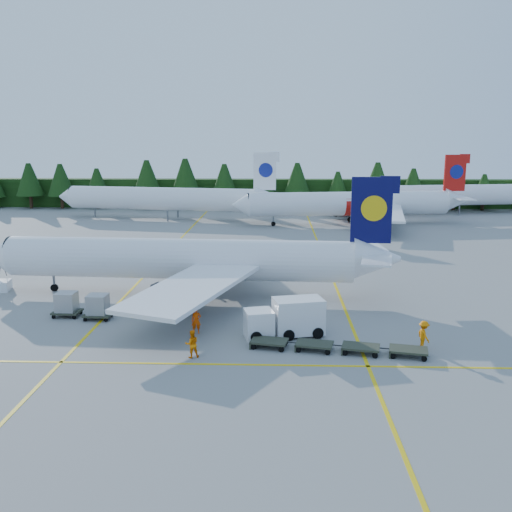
{
  "coord_description": "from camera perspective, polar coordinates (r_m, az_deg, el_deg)",
  "views": [
    {
      "loc": [
        0.01,
        -40.68,
        14.3
      ],
      "look_at": [
        -1.85,
        12.09,
        3.5
      ],
      "focal_mm": 40.0,
      "sensor_mm": 36.0,
      "label": 1
    }
  ],
  "objects": [
    {
      "name": "ground",
      "position": [
        43.12,
        1.91,
        -7.82
      ],
      "size": [
        320.0,
        320.0,
        0.0
      ],
      "primitive_type": "plane",
      "color": "gray",
      "rests_on": "ground"
    },
    {
      "name": "taxi_stripe_a",
      "position": [
        63.89,
        -10.71,
        -1.57
      ],
      "size": [
        0.25,
        120.0,
        0.01
      ],
      "primitive_type": "cube",
      "color": "yellow",
      "rests_on": "ground"
    },
    {
      "name": "taxi_stripe_b",
      "position": [
        62.63,
        7.45,
        -1.73
      ],
      "size": [
        0.25,
        120.0,
        0.01
      ],
      "primitive_type": "cube",
      "color": "yellow",
      "rests_on": "ground"
    },
    {
      "name": "taxi_stripe_cross",
      "position": [
        37.51,
        1.88,
        -10.85
      ],
      "size": [
        80.0,
        0.25,
        0.01
      ],
      "primitive_type": "cube",
      "color": "yellow",
      "rests_on": "ground"
    },
    {
      "name": "treeline_hedge",
      "position": [
        123.2,
        2.01,
        6.29
      ],
      "size": [
        220.0,
        4.0,
        6.0
      ],
      "primitive_type": "cube",
      "color": "black",
      "rests_on": "ground"
    },
    {
      "name": "airliner_navy",
      "position": [
        53.71,
        -8.39,
        -0.34
      ],
      "size": [
        38.17,
        31.35,
        11.09
      ],
      "rotation": [
        0.0,
        0.0,
        -0.06
      ],
      "color": "white",
      "rests_on": "ground"
    },
    {
      "name": "airliner_red",
      "position": [
        98.53,
        8.91,
        5.16
      ],
      "size": [
        40.34,
        32.95,
        11.79
      ],
      "rotation": [
        0.0,
        0.0,
        0.16
      ],
      "color": "white",
      "rests_on": "ground"
    },
    {
      "name": "airliner_far_left",
      "position": [
        106.21,
        -10.01,
        5.71
      ],
      "size": [
        41.41,
        10.65,
        12.12
      ],
      "rotation": [
        0.0,
        0.0,
        -0.17
      ],
      "color": "white",
      "rests_on": "ground"
    },
    {
      "name": "airliner_far_right",
      "position": [
        117.34,
        17.79,
        5.84
      ],
      "size": [
        40.46,
        10.67,
        11.85
      ],
      "rotation": [
        0.0,
        0.0,
        0.18
      ],
      "color": "white",
      "rests_on": "ground"
    },
    {
      "name": "service_truck",
      "position": [
        42.34,
        2.85,
        -6.22
      ],
      "size": [
        6.12,
        3.42,
        2.79
      ],
      "rotation": [
        0.0,
        0.0,
        0.24
      ],
      "color": "white",
      "rests_on": "ground"
    },
    {
      "name": "dolly_train",
      "position": [
        39.93,
        8.15,
        -8.83
      ],
      "size": [
        12.16,
        3.43,
        0.15
      ],
      "rotation": [
        0.0,
        0.0,
        -0.21
      ],
      "color": "#333627",
      "rests_on": "ground"
    },
    {
      "name": "uld_pair",
      "position": [
        48.69,
        -17.0,
        -4.63
      ],
      "size": [
        5.06,
        2.4,
        1.7
      ],
      "rotation": [
        0.0,
        0.0,
        -0.04
      ],
      "color": "#333627",
      "rests_on": "ground"
    },
    {
      "name": "crew_a",
      "position": [
        43.21,
        -6.0,
        -6.44
      ],
      "size": [
        0.81,
        0.62,
        1.99
      ],
      "primitive_type": "imported",
      "rotation": [
        0.0,
        0.0,
        0.21
      ],
      "color": "#FF4B05",
      "rests_on": "ground"
    },
    {
      "name": "crew_b",
      "position": [
        38.64,
        -6.43,
        -8.72
      ],
      "size": [
        1.11,
        0.98,
        1.91
      ],
      "primitive_type": "imported",
      "rotation": [
        0.0,
        0.0,
        3.46
      ],
      "color": "orange",
      "rests_on": "ground"
    },
    {
      "name": "crew_c",
      "position": [
        41.56,
        16.43,
        -7.59
      ],
      "size": [
        0.75,
        0.94,
        2.01
      ],
      "primitive_type": "imported",
      "rotation": [
        0.0,
        0.0,
        1.82
      ],
      "color": "orange",
      "rests_on": "ground"
    }
  ]
}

